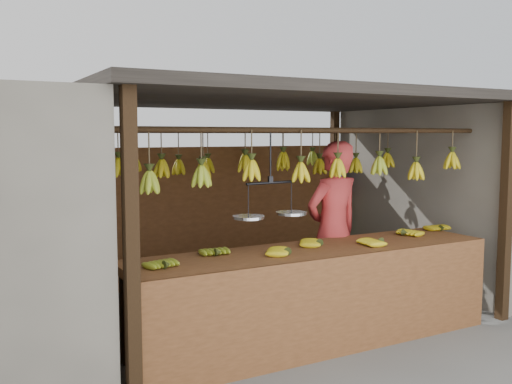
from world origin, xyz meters
TOP-DOWN VIEW (x-y plane):
  - ground at (0.00, 0.00)m, footprint 80.00×80.00m
  - stall at (0.00, 0.33)m, footprint 4.30×3.30m
  - neighbor_right at (3.60, 0.00)m, footprint 3.00×3.00m
  - counter at (-0.14, -1.23)m, footprint 3.68×0.82m
  - hanging_bananas at (-0.01, 0.00)m, footprint 3.56×2.25m
  - balance_scale at (-0.56, -1.00)m, footprint 0.75×0.32m
  - vendor at (0.44, -0.60)m, footprint 0.74×0.54m
  - bag_bundles at (1.94, 1.35)m, footprint 0.08×0.26m

SIDE VIEW (x-z plane):
  - ground at x=0.00m, z-range 0.00..0.00m
  - counter at x=-0.14m, z-range 0.23..1.19m
  - vendor at x=0.44m, z-range 0.00..1.89m
  - bag_bundles at x=1.94m, z-range 0.42..1.64m
  - neighbor_right at x=3.60m, z-range 0.00..2.30m
  - balance_scale at x=-0.56m, z-range 0.88..1.66m
  - hanging_bananas at x=-0.01m, z-range 1.43..1.81m
  - stall at x=0.00m, z-range 0.77..3.17m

